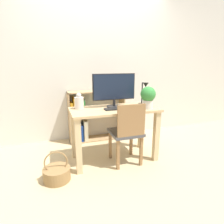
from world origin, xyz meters
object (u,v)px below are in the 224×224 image
keyboard (119,109)px  chair (127,131)px  desk_lamp (144,92)px  bookshelf (86,118)px  vase (79,102)px  potted_plant (148,96)px  monitor (114,88)px  basket (57,173)px

keyboard → chair: 0.32m
keyboard → desk_lamp: (0.42, 0.11, 0.19)m
chair → bookshelf: (-0.36, 0.99, -0.07)m
vase → chair: bearing=-30.1°
keyboard → desk_lamp: size_ratio=1.16×
keyboard → potted_plant: potted_plant is taller
monitor → bookshelf: bearing=111.6°
keyboard → basket: 1.10m
desk_lamp → monitor: bearing=174.7°
vase → basket: vase is taller
desk_lamp → potted_plant: size_ratio=1.12×
basket → monitor: bearing=24.9°
chair → bookshelf: bookshelf is taller
vase → bookshelf: bearing=72.9°
vase → potted_plant: 0.92m
basket → desk_lamp: bearing=15.2°
keyboard → vase: 0.53m
chair → vase: bearing=153.8°
bookshelf → basket: 1.26m
keyboard → potted_plant: 0.42m
bookshelf → desk_lamp: bearing=-46.1°
vase → basket: size_ratio=0.59×
desk_lamp → basket: size_ratio=0.91×
monitor → vase: size_ratio=2.81×
monitor → bookshelf: (-0.28, 0.70, -0.60)m
monitor → bookshelf: monitor is taller
keyboard → bookshelf: size_ratio=0.40×
monitor → keyboard: size_ratio=1.57×
vase → potted_plant: (0.87, -0.27, 0.08)m
chair → basket: 1.00m
vase → bookshelf: (0.20, 0.66, -0.43)m
vase → potted_plant: bearing=-17.3°
potted_plant → keyboard: bearing=167.2°
keyboard → vase: bearing=159.5°
vase → desk_lamp: bearing=-4.8°
desk_lamp → potted_plant: bearing=-101.8°
desk_lamp → basket: 1.56m
monitor → basket: monitor is taller
potted_plant → basket: size_ratio=0.82×
basket → keyboard: bearing=15.7°
potted_plant → chair: size_ratio=0.35×
desk_lamp → chair: desk_lamp is taller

